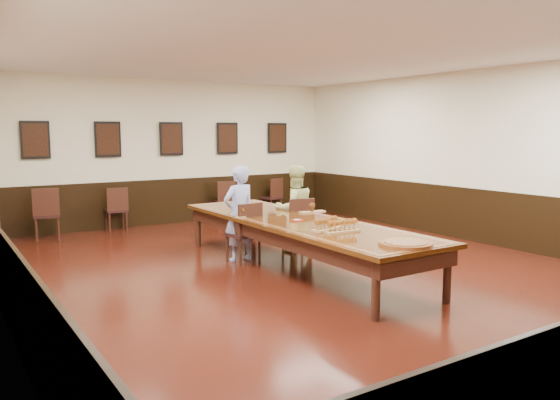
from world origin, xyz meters
TOP-DOWN VIEW (x-y plane):
  - floor at (0.00, 0.00)m, footprint 8.00×10.00m
  - ceiling at (0.00, 0.00)m, footprint 8.00×10.00m
  - wall_back at (0.00, 5.01)m, footprint 8.00×0.02m
  - wall_right at (4.01, 0.00)m, footprint 0.02×10.00m
  - chair_man at (-0.47, 0.86)m, footprint 0.50×0.54m
  - chair_woman at (0.64, 0.95)m, footprint 0.53×0.56m
  - spare_chair_a at (-2.74, 4.50)m, footprint 0.55×0.59m
  - spare_chair_b at (-1.35, 4.73)m, footprint 0.46×0.50m
  - spare_chair_c at (1.17, 4.71)m, footprint 0.51×0.54m
  - spare_chair_d at (2.53, 4.82)m, footprint 0.52×0.55m
  - person_man at (-0.48, 0.96)m, footprint 0.60×0.43m
  - person_woman at (0.65, 1.04)m, footprint 0.83×0.70m
  - pink_phone at (0.60, 0.32)m, footprint 0.12×0.15m
  - wainscoting at (0.00, 0.00)m, footprint 8.00×10.00m
  - conference_table at (0.00, 0.00)m, footprint 1.40×5.00m
  - posters at (0.00, 4.94)m, footprint 6.14×0.04m
  - flight_a at (-0.49, 0.72)m, footprint 0.42×0.32m
  - flight_b at (0.60, 0.46)m, footprint 0.46×0.17m
  - flight_c at (-0.17, -0.90)m, footprint 0.50×0.26m
  - flight_d at (-0.09, -1.15)m, footprint 0.49×0.18m
  - red_plate_grp at (-0.06, -0.05)m, footprint 0.19×0.19m
  - carved_platter at (0.01, -2.17)m, footprint 0.73×0.73m

SIDE VIEW (x-z plane):
  - floor at x=0.00m, z-range -0.02..0.00m
  - spare_chair_d at x=2.53m, z-range 0.00..0.91m
  - spare_chair_b at x=-1.35m, z-range 0.00..0.91m
  - spare_chair_c at x=1.17m, z-range 0.00..0.92m
  - chair_woman at x=0.64m, z-range 0.00..0.95m
  - chair_man at x=-0.47m, z-range 0.00..0.96m
  - wainscoting at x=0.00m, z-range 0.00..1.00m
  - spare_chair_a at x=-2.74m, z-range 0.00..1.01m
  - conference_table at x=0.00m, z-range 0.23..0.99m
  - person_woman at x=0.65m, z-range 0.00..1.49m
  - pink_phone at x=0.60m, z-range 0.75..0.76m
  - red_plate_grp at x=-0.06m, z-range 0.75..0.77m
  - person_man at x=-0.48m, z-range 0.00..1.53m
  - carved_platter at x=0.01m, z-range 0.75..0.80m
  - flight_a at x=-0.49m, z-range 0.74..0.90m
  - flight_b at x=0.60m, z-range 0.74..0.91m
  - flight_c at x=-0.17m, z-range 0.74..0.92m
  - flight_d at x=-0.09m, z-range 0.74..0.93m
  - wall_back at x=0.00m, z-range 0.00..3.20m
  - wall_right at x=4.01m, z-range 0.00..3.20m
  - posters at x=0.00m, z-range 1.53..2.27m
  - ceiling at x=0.00m, z-range 3.20..3.22m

